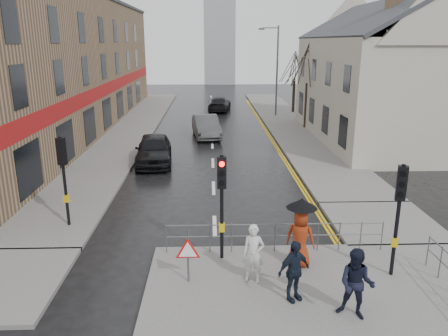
{
  "coord_description": "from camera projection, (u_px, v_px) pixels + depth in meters",
  "views": [
    {
      "loc": [
        -0.14,
        -12.41,
        6.8
      ],
      "look_at": [
        0.42,
        4.97,
        1.74
      ],
      "focal_mm": 35.0,
      "sensor_mm": 36.0,
      "label": 1
    }
  ],
  "objects": [
    {
      "name": "pedestrian_b",
      "position": [
        356.0,
        284.0,
        10.73
      ],
      "size": [
        1.12,
        1.04,
        1.83
      ],
      "primitive_type": "imported",
      "rotation": [
        0.0,
        0.0,
        -0.5
      ],
      "color": "black",
      "rests_on": "near_pavement"
    },
    {
      "name": "traffic_signal_far_left",
      "position": [
        63.0,
        166.0,
        15.84
      ],
      "size": [
        0.34,
        0.33,
        3.4
      ],
      "color": "black",
      "rests_on": "left_pavement"
    },
    {
      "name": "car_mid",
      "position": [
        206.0,
        127.0,
        31.89
      ],
      "size": [
        2.31,
        5.03,
        1.6
      ],
      "primitive_type": "imported",
      "rotation": [
        0.0,
        0.0,
        0.13
      ],
      "color": "#3C3F41",
      "rests_on": "ground"
    },
    {
      "name": "warning_sign",
      "position": [
        188.0,
        253.0,
        12.34
      ],
      "size": [
        0.8,
        0.07,
        1.35
      ],
      "color": "#595B5E",
      "rests_on": "near_pavement"
    },
    {
      "name": "left_pavement",
      "position": [
        132.0,
        127.0,
        35.66
      ],
      "size": [
        4.0,
        44.0,
        0.14
      ],
      "primitive_type": "cube",
      "color": "#605E5B",
      "rests_on": "ground"
    },
    {
      "name": "tree_near",
      "position": [
        308.0,
        64.0,
        33.72
      ],
      "size": [
        2.4,
        2.4,
        6.58
      ],
      "color": "black",
      "rests_on": "right_pavement"
    },
    {
      "name": "car_far",
      "position": [
        220.0,
        104.0,
        43.88
      ],
      "size": [
        2.58,
        5.07,
        1.41
      ],
      "primitive_type": "imported",
      "rotation": [
        0.0,
        0.0,
        3.01
      ],
      "color": "black",
      "rests_on": "ground"
    },
    {
      "name": "right_pavement",
      "position": [
        286.0,
        122.0,
        37.98
      ],
      "size": [
        4.0,
        40.0,
        0.14
      ],
      "primitive_type": "cube",
      "color": "#605E5B",
      "rests_on": "ground"
    },
    {
      "name": "traffic_signal_near_left",
      "position": [
        222.0,
        189.0,
        13.32
      ],
      "size": [
        0.28,
        0.27,
        3.4
      ],
      "color": "black",
      "rests_on": "near_pavement"
    },
    {
      "name": "car_parked",
      "position": [
        154.0,
        149.0,
        24.99
      ],
      "size": [
        2.37,
        5.07,
        1.68
      ],
      "primitive_type": "imported",
      "rotation": [
        0.0,
        0.0,
        0.08
      ],
      "color": "black",
      "rests_on": "ground"
    },
    {
      "name": "pedestrian_with_umbrella",
      "position": [
        301.0,
        231.0,
        13.19
      ],
      "size": [
        1.06,
        0.96,
        2.17
      ],
      "color": "maroon",
      "rests_on": "near_pavement"
    },
    {
      "name": "tree_far",
      "position": [
        295.0,
        67.0,
        41.61
      ],
      "size": [
        2.4,
        2.4,
        5.64
      ],
      "color": "black",
      "rests_on": "right_pavement"
    },
    {
      "name": "near_pavement",
      "position": [
        342.0,
        331.0,
        10.53
      ],
      "size": [
        10.0,
        9.0,
        0.14
      ],
      "primitive_type": "cube",
      "color": "#605E5B",
      "rests_on": "ground"
    },
    {
      "name": "traffic_signal_near_right",
      "position": [
        400.0,
        201.0,
        12.32
      ],
      "size": [
        0.34,
        0.33,
        3.4
      ],
      "color": "black",
      "rests_on": "near_pavement"
    },
    {
      "name": "pedestrian_d",
      "position": [
        294.0,
        271.0,
        11.47
      ],
      "size": [
        1.07,
        0.84,
        1.7
      ],
      "primitive_type": "imported",
      "rotation": [
        0.0,
        0.0,
        0.5
      ],
      "color": "black",
      "rests_on": "near_pavement"
    },
    {
      "name": "pedestrian_a",
      "position": [
        253.0,
        253.0,
        12.4
      ],
      "size": [
        0.71,
        0.56,
        1.72
      ],
      "primitive_type": "imported",
      "rotation": [
        0.0,
        0.0,
        -0.26
      ],
      "color": "silver",
      "rests_on": "near_pavement"
    },
    {
      "name": "building_left_terrace",
      "position": [
        54.0,
        66.0,
        33.15
      ],
      "size": [
        8.0,
        42.0,
        10.0
      ],
      "primitive_type": "cube",
      "color": "#927254",
      "rests_on": "ground"
    },
    {
      "name": "ground",
      "position": [
        216.0,
        265.0,
        13.81
      ],
      "size": [
        120.0,
        120.0,
        0.0
      ],
      "primitive_type": "plane",
      "color": "black",
      "rests_on": "ground"
    },
    {
      "name": "guard_railing_front",
      "position": [
        275.0,
        231.0,
        14.21
      ],
      "size": [
        7.14,
        0.04,
        1.0
      ],
      "color": "#595B5E",
      "rests_on": "near_pavement"
    },
    {
      "name": "pavement_bridge_right",
      "position": [
        382.0,
        222.0,
        16.87
      ],
      "size": [
        4.0,
        4.2,
        0.14
      ],
      "primitive_type": "cube",
      "color": "#605E5B",
      "rests_on": "ground"
    },
    {
      "name": "church_tower",
      "position": [
        219.0,
        27.0,
        70.84
      ],
      "size": [
        5.0,
        5.0,
        18.0
      ],
      "primitive_type": "cube",
      "color": "#94979C",
      "rests_on": "ground"
    },
    {
      "name": "street_lamp",
      "position": [
        275.0,
        65.0,
        39.54
      ],
      "size": [
        1.83,
        0.25,
        8.0
      ],
      "color": "#595B5E",
      "rests_on": "right_pavement"
    },
    {
      "name": "building_right_cream",
      "position": [
        385.0,
        72.0,
        30.12
      ],
      "size": [
        9.0,
        16.4,
        10.1
      ],
      "color": "#B7B19F",
      "rests_on": "ground"
    }
  ]
}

